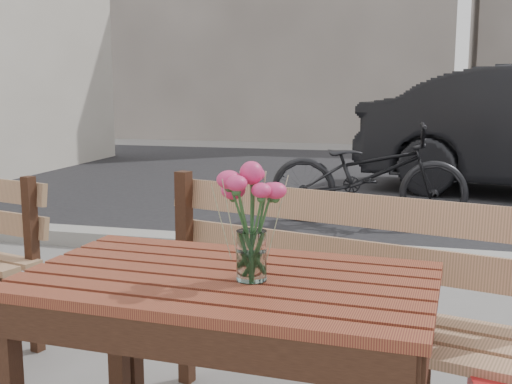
{
  "coord_description": "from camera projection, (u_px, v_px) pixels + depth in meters",
  "views": [
    {
      "loc": [
        0.45,
        -1.62,
        1.3
      ],
      "look_at": [
        -0.01,
        0.14,
        0.99
      ],
      "focal_mm": 45.0,
      "sensor_mm": 36.0,
      "label": 1
    }
  ],
  "objects": [
    {
      "name": "main_bench",
      "position": [
        330.0,
        284.0,
        2.33
      ],
      "size": [
        1.61,
        0.83,
        0.96
      ],
      "rotation": [
        0.0,
        0.0,
        -0.25
      ],
      "color": "#926D4B",
      "rests_on": "ground"
    },
    {
      "name": "bicycle",
      "position": [
        368.0,
        174.0,
        5.97
      ],
      "size": [
        1.84,
        0.72,
        0.95
      ],
      "primitive_type": "imported",
      "rotation": [
        0.0,
        0.0,
        1.62
      ],
      "color": "black",
      "rests_on": "ground"
    },
    {
      "name": "street",
      "position": [
        377.0,
        207.0,
        6.7
      ],
      "size": [
        30.0,
        8.12,
        0.12
      ],
      "color": "black",
      "rests_on": "ground"
    },
    {
      "name": "main_vase",
      "position": [
        252.0,
        207.0,
        1.81
      ],
      "size": [
        0.19,
        0.19,
        0.34
      ],
      "color": "white",
      "rests_on": "main_table"
    },
    {
      "name": "main_table",
      "position": [
        227.0,
        315.0,
        1.91
      ],
      "size": [
        1.25,
        0.77,
        0.74
      ],
      "rotation": [
        0.0,
        0.0,
        -0.06
      ],
      "color": "#5B1E18",
      "rests_on": "ground"
    }
  ]
}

